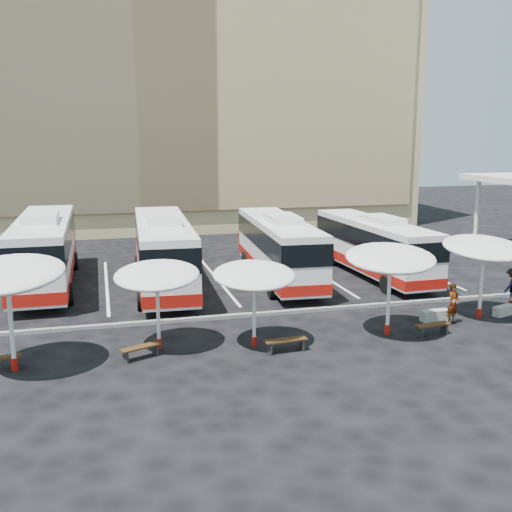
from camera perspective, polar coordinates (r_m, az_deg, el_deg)
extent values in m
plane|color=black|center=(26.20, -0.46, -6.09)|extent=(120.00, 120.00, 0.00)
cube|color=tan|center=(56.75, -8.76, 15.96)|extent=(42.00, 18.00, 25.00)
cube|color=tan|center=(47.70, -7.54, 16.28)|extent=(40.00, 0.30, 20.00)
cylinder|color=white|center=(45.81, 20.29, 3.84)|extent=(0.30, 0.30, 4.80)
cube|color=black|center=(26.65, -0.72, -5.63)|extent=(34.00, 0.25, 0.15)
cube|color=white|center=(33.18, -14.04, -2.67)|extent=(0.15, 12.00, 0.01)
cube|color=white|center=(33.74, -3.80, -2.11)|extent=(0.15, 12.00, 0.01)
cube|color=white|center=(35.32, 5.80, -1.53)|extent=(0.15, 12.00, 0.01)
cube|color=white|center=(37.81, 14.36, -0.97)|extent=(0.15, 12.00, 0.01)
cube|color=white|center=(33.48, -19.47, 0.70)|extent=(2.66, 12.55, 3.14)
cube|color=black|center=(33.38, -19.55, 1.76)|extent=(2.72, 12.61, 1.15)
cube|color=#A0120B|center=(33.70, -19.34, -1.22)|extent=(2.72, 12.61, 0.57)
cube|color=#A0120B|center=(39.77, -18.73, 1.21)|extent=(2.68, 0.22, 1.46)
cube|color=white|center=(32.18, -19.82, 3.48)|extent=(1.68, 3.14, 0.42)
cylinder|color=black|center=(37.47, -20.90, -0.67)|extent=(0.37, 1.05, 1.05)
cylinder|color=black|center=(37.27, -16.91, -0.47)|extent=(0.37, 1.05, 1.05)
cylinder|color=black|center=(29.88, -22.37, -3.73)|extent=(0.37, 1.05, 1.05)
cylinder|color=black|center=(29.63, -17.36, -3.50)|extent=(0.37, 1.05, 1.05)
cube|color=white|center=(31.75, -8.85, 0.61)|extent=(3.13, 12.44, 3.08)
cube|color=black|center=(31.64, -8.88, 1.71)|extent=(3.20, 12.50, 1.13)
cube|color=#A0120B|center=(31.98, -8.79, -1.38)|extent=(3.20, 12.50, 0.57)
cube|color=#A0120B|center=(37.95, -9.36, 1.17)|extent=(2.64, 0.33, 1.44)
cube|color=white|center=(30.45, -8.83, 3.48)|extent=(1.78, 3.16, 0.41)
cylinder|color=black|center=(35.53, -11.18, -0.77)|extent=(0.41, 1.04, 1.03)
cylinder|color=black|center=(35.65, -7.05, -0.60)|extent=(0.41, 1.04, 1.03)
cylinder|color=black|center=(28.03, -10.89, -4.04)|extent=(0.41, 1.04, 1.03)
cylinder|color=black|center=(28.18, -5.65, -3.80)|extent=(0.41, 1.04, 1.03)
cube|color=white|center=(33.06, 2.13, 0.96)|extent=(3.12, 11.75, 2.91)
cube|color=black|center=(32.96, 2.14, 1.95)|extent=(3.18, 11.81, 1.07)
cube|color=#A0120B|center=(33.27, 2.12, -0.84)|extent=(3.18, 11.81, 0.53)
cube|color=#A0120B|center=(38.78, 0.15, 1.44)|extent=(2.49, 0.34, 1.36)
cube|color=white|center=(31.87, 2.56, 3.56)|extent=(1.72, 2.99, 0.39)
cylinder|color=black|center=(36.35, -0.97, -0.33)|extent=(0.40, 0.99, 0.97)
cylinder|color=black|center=(36.84, 2.74, -0.18)|extent=(0.40, 0.99, 0.97)
cylinder|color=black|center=(29.41, 1.55, -3.16)|extent=(0.40, 0.99, 0.97)
cylinder|color=black|center=(30.02, 6.07, -2.92)|extent=(0.40, 0.99, 0.97)
cube|color=white|center=(34.57, 11.14, 1.05)|extent=(2.68, 11.11, 2.76)
cube|color=black|center=(34.48, 11.18, 1.96)|extent=(2.74, 11.17, 1.01)
cube|color=#A0120B|center=(34.76, 11.08, -0.59)|extent=(2.74, 11.17, 0.51)
cube|color=#A0120B|center=(39.57, 7.40, 1.46)|extent=(2.36, 0.27, 1.29)
cube|color=white|center=(33.53, 11.97, 3.41)|extent=(1.57, 2.81, 0.37)
cylinder|color=black|center=(37.17, 7.19, -0.20)|extent=(0.35, 0.93, 0.92)
cylinder|color=black|center=(38.14, 10.35, 0.01)|extent=(0.35, 0.93, 0.92)
cylinder|color=black|center=(31.15, 12.31, -2.64)|extent=(0.35, 0.93, 0.92)
cylinder|color=black|center=(32.30, 15.89, -2.31)|extent=(0.35, 0.93, 0.92)
cylinder|color=white|center=(21.89, -22.30, -5.98)|extent=(0.19, 0.19, 3.33)
cylinder|color=#A0120B|center=(22.34, -22.02, -9.52)|extent=(0.31, 0.31, 0.44)
ellipsoid|color=silver|center=(21.46, -22.64, -1.59)|extent=(4.74, 4.77, 1.14)
cylinder|color=white|center=(22.74, -9.31, -5.32)|extent=(0.16, 0.16, 2.79)
cylinder|color=#A0120B|center=(23.12, -9.21, -8.19)|extent=(0.25, 0.25, 0.37)
ellipsoid|color=silver|center=(22.37, -9.43, -1.78)|extent=(3.92, 3.95, 0.96)
cylinder|color=white|center=(22.66, -0.18, -5.29)|extent=(0.14, 0.14, 2.74)
cylinder|color=#A0120B|center=(23.03, -0.18, -8.12)|extent=(0.22, 0.22, 0.37)
ellipsoid|color=silver|center=(22.29, -0.18, -1.81)|extent=(3.36, 3.40, 0.94)
cylinder|color=white|center=(24.46, 12.52, -3.86)|extent=(0.18, 0.18, 3.11)
cylinder|color=#A0120B|center=(24.84, 12.38, -6.86)|extent=(0.28, 0.28, 0.42)
ellipsoid|color=silver|center=(24.09, 12.68, -0.16)|extent=(4.34, 4.38, 1.07)
cylinder|color=white|center=(27.90, 20.67, -2.47)|extent=(0.15, 0.15, 3.09)
cylinder|color=#A0120B|center=(28.23, 20.48, -5.11)|extent=(0.24, 0.24, 0.41)
ellipsoid|color=silver|center=(27.58, 20.91, 0.75)|extent=(3.67, 3.71, 1.06)
cube|color=black|center=(22.64, -21.82, -9.30)|extent=(0.16, 0.37, 0.38)
cube|color=#321E0B|center=(22.10, -10.93, -8.51)|extent=(1.53, 0.97, 0.06)
cube|color=black|center=(21.93, -12.31, -9.37)|extent=(0.21, 0.37, 0.40)
cube|color=black|center=(22.44, -9.54, -8.78)|extent=(0.21, 0.37, 0.40)
cube|color=#321E0B|center=(22.36, 2.85, -7.99)|extent=(1.63, 0.55, 0.06)
cube|color=black|center=(22.22, 1.30, -8.78)|extent=(0.10, 0.41, 0.43)
cube|color=black|center=(22.68, 4.36, -8.39)|extent=(0.10, 0.41, 0.43)
cube|color=#321E0B|center=(25.13, 16.45, -6.30)|extent=(1.58, 0.62, 0.06)
cube|color=black|center=(24.83, 15.31, -7.02)|extent=(0.11, 0.39, 0.41)
cube|color=black|center=(25.58, 17.50, -6.60)|extent=(0.11, 0.39, 0.41)
cube|color=gray|center=(27.14, 16.66, -5.45)|extent=(1.28, 0.48, 0.47)
cube|color=gray|center=(28.99, 22.55, -4.82)|extent=(1.21, 0.73, 0.43)
imported|color=black|center=(26.77, 18.25, -4.34)|extent=(0.76, 0.66, 1.76)
imported|color=black|center=(31.05, 23.16, -2.61)|extent=(1.27, 1.02, 1.71)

